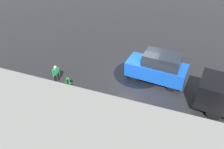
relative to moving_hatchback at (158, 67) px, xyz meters
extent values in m
plane|color=black|center=(1.32, 0.39, -1.03)|extent=(60.00, 60.00, 0.00)
cube|color=gray|center=(1.32, 4.59, -1.01)|extent=(24.00, 3.20, 0.04)
cube|color=blue|center=(0.09, -0.01, -0.23)|extent=(4.03, 2.03, 0.99)
cube|color=#1E232B|center=(-0.22, 0.02, 0.65)|extent=(2.46, 1.69, 0.77)
cylinder|color=black|center=(1.43, 0.59, -0.73)|extent=(0.62, 0.27, 0.60)
cylinder|color=black|center=(1.31, -0.83, -0.73)|extent=(0.62, 0.27, 0.60)
cylinder|color=black|center=(-1.13, 0.82, -0.73)|extent=(0.62, 0.27, 0.60)
cylinder|color=black|center=(-1.26, -0.61, -0.73)|extent=(0.62, 0.27, 0.60)
cube|color=black|center=(-3.62, 1.53, 0.12)|extent=(2.25, 2.33, 1.50)
cylinder|color=black|center=(-3.62, 2.42, -0.63)|extent=(0.83, 0.37, 0.80)
cylinder|color=black|center=(-3.83, 0.67, -0.63)|extent=(0.83, 0.37, 0.80)
cylinder|color=#197A2D|center=(5.18, 2.83, -0.72)|extent=(0.22, 0.22, 0.62)
sphere|color=#197A2D|center=(5.18, 2.83, -0.35)|extent=(0.26, 0.26, 0.26)
cylinder|color=#197A2D|center=(5.02, 2.83, -0.64)|extent=(0.10, 0.09, 0.09)
cylinder|color=#197A2D|center=(5.34, 2.83, -0.64)|extent=(0.10, 0.09, 0.09)
cylinder|color=#2D2D2D|center=(5.18, 2.83, -1.00)|extent=(0.31, 0.31, 0.06)
cube|color=#1E8C4C|center=(6.28, 2.47, -0.30)|extent=(0.34, 0.42, 0.55)
sphere|color=tan|center=(6.28, 2.47, 0.08)|extent=(0.22, 0.22, 0.22)
cylinder|color=#1E1E2D|center=(6.25, 2.39, -0.80)|extent=(0.13, 0.13, 0.45)
cylinder|color=#1E1E2D|center=(6.31, 2.56, -0.80)|extent=(0.13, 0.13, 0.45)
cylinder|color=#1E8C4C|center=(6.20, 2.25, -0.30)|extent=(0.09, 0.09, 0.50)
cylinder|color=#1E8C4C|center=(6.35, 2.70, -0.30)|extent=(0.09, 0.09, 0.50)
cylinder|color=#B7BABF|center=(0.31, 6.27, -0.50)|extent=(0.04, 0.04, 1.05)
cylinder|color=#B7BABF|center=(2.21, 6.27, -0.50)|extent=(0.04, 0.04, 1.05)
cylinder|color=#B7BABF|center=(4.12, 6.27, -0.50)|extent=(0.04, 0.04, 1.05)
cylinder|color=#B7BABF|center=(6.02, 6.27, -0.50)|extent=(0.04, 0.04, 1.05)
cylinder|color=#B7BABF|center=(1.26, 6.27, -0.03)|extent=(9.51, 0.04, 0.04)
cylinder|color=#B7BABF|center=(1.26, 6.27, -0.45)|extent=(9.51, 0.04, 0.04)
cylinder|color=#4C4C51|center=(4.62, 4.62, 0.17)|extent=(0.07, 0.07, 2.40)
cube|color=black|center=(4.62, 4.62, 1.12)|extent=(0.04, 0.44, 0.44)
cylinder|color=black|center=(1.34, -0.31, -1.02)|extent=(3.50, 3.50, 0.01)
camera|label=1|loc=(-1.39, 12.31, 7.96)|focal=35.00mm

